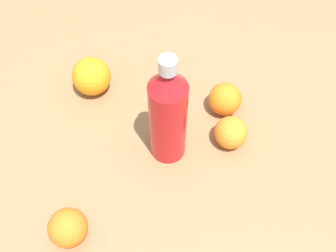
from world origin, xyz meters
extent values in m
plane|color=olive|center=(0.00, 0.00, 0.00)|extent=(2.40, 2.40, 0.00)
cylinder|color=red|center=(0.04, -0.01, 0.09)|extent=(0.07, 0.07, 0.19)
cone|color=red|center=(0.04, -0.01, 0.21)|extent=(0.07, 0.07, 0.04)
cylinder|color=#B2B7BF|center=(0.04, -0.01, 0.24)|extent=(0.03, 0.03, 0.03)
sphere|color=orange|center=(0.02, -0.25, 0.03)|extent=(0.07, 0.07, 0.07)
sphere|color=orange|center=(-0.19, 0.01, 0.04)|extent=(0.08, 0.08, 0.08)
sphere|color=orange|center=(0.12, 0.08, 0.03)|extent=(0.07, 0.07, 0.07)
sphere|color=orange|center=(0.07, 0.14, 0.03)|extent=(0.07, 0.07, 0.07)
camera|label=1|loc=(0.31, -0.34, 0.69)|focal=43.49mm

